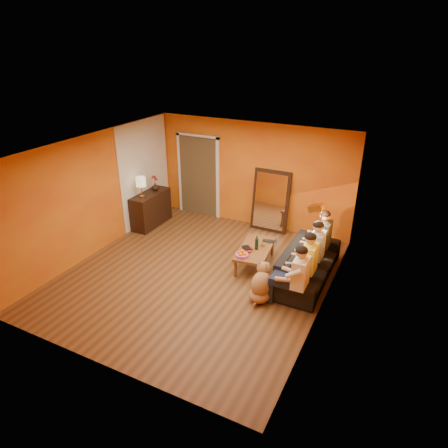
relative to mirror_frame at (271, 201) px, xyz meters
The scene contains 27 objects.
room_shell 2.39m from the mirror_frame, 103.68° to the right, with size 5.00×5.50×2.60m.
white_accent 3.21m from the mirror_frame, 163.83° to the right, with size 0.02×1.90×2.58m, color white.
doorway_recess 2.08m from the mirror_frame, behind, with size 1.06×0.30×2.10m, color #3F2D19.
door_jamb_left 2.64m from the mirror_frame, behind, with size 0.08×0.06×2.20m, color white.
door_jamb_right 1.51m from the mirror_frame, behind, with size 0.08×0.06×2.20m, color white.
door_header 2.46m from the mirror_frame, behind, with size 1.22×0.06×0.08m, color white.
mirror_frame is the anchor object (origin of this frame).
mirror_glass 0.04m from the mirror_frame, 90.00° to the right, with size 0.78×0.02×1.36m, color white.
sideboard 3.01m from the mirror_frame, 158.84° to the right, with size 0.44×1.18×0.85m, color black.
table_lamp 3.13m from the mirror_frame, 153.68° to the right, with size 0.24×0.24×0.51m, color beige, non-canonical shape.
sofa 2.31m from the mirror_frame, 50.32° to the right, with size 0.85×2.18×0.64m, color black.
coffee_table 1.89m from the mirror_frame, 79.05° to the right, with size 0.62×1.22×0.42m, color brown, non-canonical shape.
floor_lamp 2.09m from the mirror_frame, 42.09° to the right, with size 0.30×0.24×1.44m, color #C28D39, non-canonical shape.
dog 2.99m from the mirror_frame, 72.20° to the right, with size 0.39×0.61×0.72m, color #AD724E, non-canonical shape.
person_far_left 3.17m from the mirror_frame, 60.10° to the right, with size 0.70×0.44×1.22m, color white, non-canonical shape.
person_mid_left 2.71m from the mirror_frame, 54.29° to the right, with size 0.70×0.44×1.22m, color #F7F852, non-canonical shape.
person_mid_right 2.29m from the mirror_frame, 46.20° to the right, with size 0.70×0.44×1.22m, color #95B4E7, non-canonical shape.
person_far_right 1.93m from the mirror_frame, 34.79° to the right, with size 0.70×0.44×1.22m, color #37363C, non-canonical shape.
fruit_bowl 2.25m from the mirror_frame, 83.75° to the right, with size 0.26×0.26×0.16m, color #D54B9D, non-canonical shape.
wine_bottle 1.88m from the mirror_frame, 77.84° to the right, with size 0.07×0.07×0.31m, color black.
tumbler 1.75m from the mirror_frame, 74.36° to the right, with size 0.09×0.09×0.08m, color #B27F3F.
laptop 1.55m from the mirror_frame, 69.84° to the right, with size 0.30×0.19×0.02m, color black.
book_lower 2.01m from the mirror_frame, 85.27° to the right, with size 0.16×0.22×0.02m, color black.
book_mid 2.00m from the mirror_frame, 84.95° to the right, with size 0.17×0.23×0.02m, color #A41B12.
book_upper 2.01m from the mirror_frame, 85.29° to the right, with size 0.15×0.20×0.02m, color black.
vase 2.92m from the mirror_frame, 163.43° to the right, with size 0.18×0.18×0.19m, color black.
flowers 2.94m from the mirror_frame, 163.43° to the right, with size 0.17×0.17×0.39m, color #A41B12, non-canonical shape.
Camera 1 is at (3.56, -5.91, 4.40)m, focal length 32.00 mm.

